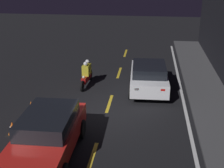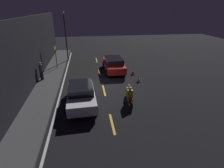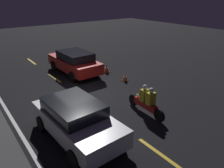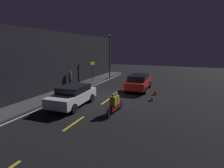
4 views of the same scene
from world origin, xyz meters
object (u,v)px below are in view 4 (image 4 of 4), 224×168
traffic_cone_near (152,98)px  motorcycle (115,104)px  shop_sign (93,67)px  pedestrian (70,78)px  sedan_white (73,95)px  taxi_red (139,82)px  traffic_cone_mid (156,92)px  street_lamp (109,54)px

traffic_cone_near → motorcycle: bearing=154.0°
motorcycle → shop_sign: shop_sign is taller
traffic_cone_near → pedestrian: size_ratio=0.31×
sedan_white → traffic_cone_near: size_ratio=8.11×
taxi_red → traffic_cone_mid: bearing=-123.7°
sedan_white → motorcycle: (-0.33, -3.31, -0.14)m
sedan_white → shop_sign: shop_sign is taller
traffic_cone_mid → sedan_white: bearing=135.9°
taxi_red → traffic_cone_near: 3.65m
taxi_red → street_lamp: bearing=45.6°
motorcycle → traffic_cone_mid: motorcycle is taller
pedestrian → shop_sign: (3.27, -0.92, 0.86)m
shop_sign → street_lamp: 3.44m
taxi_red → street_lamp: (4.80, 5.07, 2.42)m
sedan_white → pedestrian: size_ratio=2.53×
motorcycle → sedan_white: bearing=87.2°
traffic_cone_mid → pedestrian: 8.75m
traffic_cone_mid → shop_sign: 8.49m
pedestrian → street_lamp: bearing=-16.5°
taxi_red → street_lamp: street_lamp is taller
traffic_cone_near → traffic_cone_mid: 1.97m
sedan_white → traffic_cone_mid: size_ratio=7.70×
motorcycle → traffic_cone_near: motorcycle is taller
sedan_white → street_lamp: 11.61m
pedestrian → shop_sign: size_ratio=0.68×
sedan_white → pedestrian: pedestrian is taller
sedan_white → traffic_cone_near: 6.06m
taxi_red → traffic_cone_near: taxi_red is taller
taxi_red → motorcycle: 6.73m
traffic_cone_mid → taxi_red: bearing=57.3°
traffic_cone_near → traffic_cone_mid: traffic_cone_mid is taller
pedestrian → street_lamp: 6.91m
sedan_white → taxi_red: bearing=150.7°
taxi_red → motorcycle: bearing=179.5°
shop_sign → street_lamp: bearing=-17.4°
shop_sign → traffic_cone_mid: bearing=-110.9°
sedan_white → motorcycle: size_ratio=1.80×
taxi_red → pedestrian: bearing=100.9°
traffic_cone_near → shop_sign: bearing=57.6°
traffic_cone_mid → street_lamp: 9.57m
traffic_cone_mid → pedestrian: (-0.29, 8.72, 0.68)m
street_lamp → taxi_red: bearing=-133.5°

